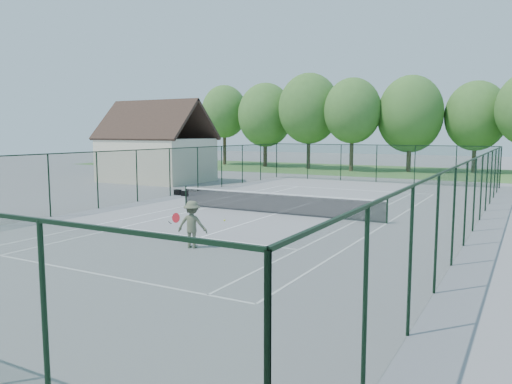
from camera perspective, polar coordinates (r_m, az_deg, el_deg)
ground at (r=24.71m, az=2.25°, el=-2.51°), size 140.00×140.00×0.00m
grass_far at (r=53.07m, az=17.03°, el=2.22°), size 80.00×16.00×0.01m
court_lines at (r=24.71m, az=2.25°, el=-2.50°), size 11.05×23.85×0.01m
tennis_net at (r=24.62m, az=2.26°, el=-1.19°), size 11.08×0.08×1.10m
fence_enclosure at (r=24.50m, az=2.27°, el=1.09°), size 18.05×36.05×3.02m
utility_building at (r=41.68m, az=-11.35°, el=5.49°), size 8.60×6.27×6.63m
tree_line_far at (r=52.96m, az=17.26°, el=8.69°), size 39.40×6.40×9.70m
sports_bag_a at (r=32.45m, az=-8.95°, el=-0.03°), size 0.45×0.28×0.35m
sports_bag_b at (r=31.89m, az=-8.15°, el=-0.16°), size 0.45×0.32×0.32m
tennis_player at (r=17.52m, az=-7.31°, el=-3.69°), size 1.99×0.87×1.65m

